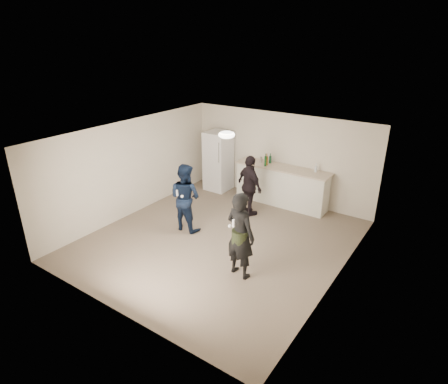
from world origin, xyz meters
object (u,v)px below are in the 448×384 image
Objects in this scene: counter at (281,186)px; fridge at (218,161)px; man at (185,197)px; shaker at (261,159)px; spectator at (250,186)px; woman at (240,235)px.

fridge reaches higher than counter.
fridge is 2.71m from man.
shaker is at bearing 4.31° from fridge.
counter is 2.95m from man.
fridge is 1.11× the size of spectator.
shaker is at bearing -101.79° from man.
counter is 1.47× the size of woman.
shaker is (-0.70, 0.04, 0.65)m from counter.
counter is 2.14m from fridge.
woman is at bearing -66.40° from shaker.
man is at bearing -71.82° from fridge.
shaker is at bearing 177.08° from counter.
man is at bearing -13.68° from woman.
counter is at bearing -67.23° from woman.
counter is at bearing -2.92° from shaker.
spectator is at bearing -30.85° from fridge.
fridge reaches higher than shaker.
shaker is (1.40, 0.11, 0.28)m from fridge.
man reaches higher than shaker.
spectator reaches higher than counter.
shaker is 0.10× the size of man.
woman is (0.86, -3.54, 0.36)m from counter.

